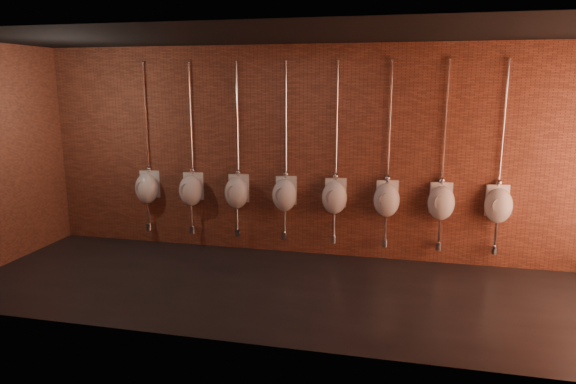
% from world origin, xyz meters
% --- Properties ---
extents(ground, '(8.50, 8.50, 0.00)m').
position_xyz_m(ground, '(0.00, 0.00, 0.00)').
color(ground, black).
rests_on(ground, ground).
extents(room_shell, '(8.54, 3.04, 3.22)m').
position_xyz_m(room_shell, '(0.00, 0.00, 2.01)').
color(room_shell, black).
rests_on(room_shell, ground).
extents(urinal_0, '(0.44, 0.40, 2.72)m').
position_xyz_m(urinal_0, '(-2.64, 1.37, 0.96)').
color(urinal_0, white).
rests_on(urinal_0, ground).
extents(urinal_1, '(0.44, 0.40, 2.72)m').
position_xyz_m(urinal_1, '(-1.86, 1.37, 0.96)').
color(urinal_1, white).
rests_on(urinal_1, ground).
extents(urinal_2, '(0.44, 0.40, 2.72)m').
position_xyz_m(urinal_2, '(-1.09, 1.37, 0.96)').
color(urinal_2, white).
rests_on(urinal_2, ground).
extents(urinal_3, '(0.44, 0.40, 2.72)m').
position_xyz_m(urinal_3, '(-0.32, 1.37, 0.96)').
color(urinal_3, white).
rests_on(urinal_3, ground).
extents(urinal_4, '(0.44, 0.40, 2.72)m').
position_xyz_m(urinal_4, '(0.45, 1.37, 0.96)').
color(urinal_4, white).
rests_on(urinal_4, ground).
extents(urinal_5, '(0.44, 0.40, 2.72)m').
position_xyz_m(urinal_5, '(1.23, 1.37, 0.96)').
color(urinal_5, white).
rests_on(urinal_5, ground).
extents(urinal_6, '(0.44, 0.40, 2.72)m').
position_xyz_m(urinal_6, '(2.00, 1.37, 0.96)').
color(urinal_6, white).
rests_on(urinal_6, ground).
extents(urinal_7, '(0.44, 0.40, 2.72)m').
position_xyz_m(urinal_7, '(2.77, 1.37, 0.96)').
color(urinal_7, white).
rests_on(urinal_7, ground).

